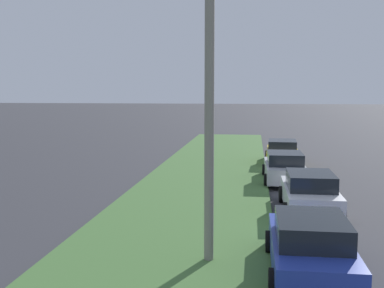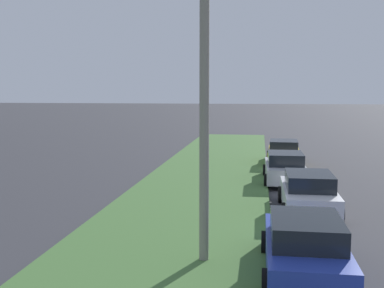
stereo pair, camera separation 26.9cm
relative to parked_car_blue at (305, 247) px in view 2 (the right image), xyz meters
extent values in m
cube|color=#477238|center=(4.50, 3.69, -0.66)|extent=(60.00, 6.00, 0.12)
cube|color=#23389E|center=(0.05, 0.00, -0.15)|extent=(4.30, 1.81, 0.70)
cube|color=black|center=(-0.15, 0.00, 0.48)|extent=(2.20, 1.60, 0.55)
cylinder|color=black|center=(1.40, 0.90, -0.40)|extent=(0.64, 0.22, 0.64)
cylinder|color=black|center=(1.40, -0.90, -0.40)|extent=(0.64, 0.22, 0.64)
cylinder|color=black|center=(-1.30, 0.90, -0.40)|extent=(0.64, 0.22, 0.64)
cube|color=silver|center=(6.10, -0.67, -0.15)|extent=(4.31, 1.82, 0.70)
cube|color=black|center=(5.90, -0.67, 0.48)|extent=(2.21, 1.61, 0.55)
cylinder|color=black|center=(7.45, 0.24, -0.40)|extent=(0.64, 0.22, 0.64)
cylinder|color=black|center=(7.46, -1.56, -0.40)|extent=(0.64, 0.22, 0.64)
cylinder|color=black|center=(4.75, 0.22, -0.40)|extent=(0.64, 0.22, 0.64)
cylinder|color=black|center=(4.76, -1.58, -0.40)|extent=(0.64, 0.22, 0.64)
cube|color=#B2B5BA|center=(11.58, -0.11, -0.15)|extent=(4.32, 1.85, 0.70)
cube|color=black|center=(11.38, -0.12, 0.48)|extent=(2.22, 1.63, 0.55)
cylinder|color=black|center=(12.92, 0.80, -0.40)|extent=(0.64, 0.23, 0.64)
cylinder|color=black|center=(12.94, -1.00, -0.40)|extent=(0.64, 0.23, 0.64)
cylinder|color=black|center=(10.22, 0.77, -0.40)|extent=(0.64, 0.23, 0.64)
cylinder|color=black|center=(10.24, -1.03, -0.40)|extent=(0.64, 0.23, 0.64)
cube|color=gold|center=(17.16, -0.32, -0.15)|extent=(4.37, 1.98, 0.70)
cube|color=black|center=(16.96, -0.31, 0.48)|extent=(2.27, 1.69, 0.55)
cylinder|color=black|center=(18.55, 0.53, -0.40)|extent=(0.65, 0.25, 0.64)
cylinder|color=black|center=(18.47, -1.27, -0.40)|extent=(0.65, 0.25, 0.64)
cylinder|color=black|center=(15.85, 0.64, -0.40)|extent=(0.65, 0.25, 0.64)
cylinder|color=black|center=(15.77, -1.16, -0.40)|extent=(0.65, 0.25, 0.64)
cylinder|color=gray|center=(0.48, 2.46, 3.03)|extent=(0.24, 0.24, 7.50)
camera|label=1|loc=(-11.00, 1.36, 3.68)|focal=43.85mm
camera|label=2|loc=(-10.97, 1.10, 3.68)|focal=43.85mm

